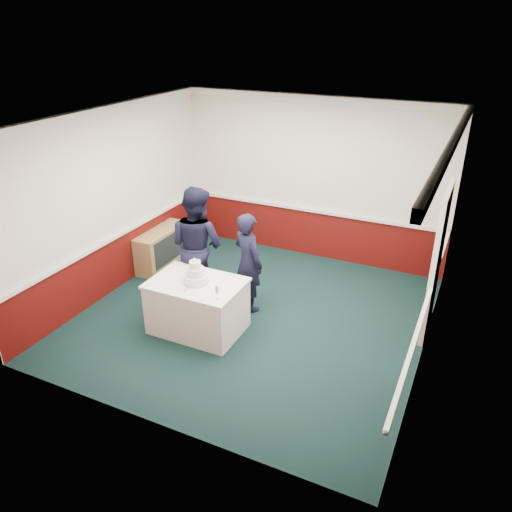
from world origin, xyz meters
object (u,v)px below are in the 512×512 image
at_px(wedding_cake, 196,275).
at_px(champagne_flute, 217,290).
at_px(person_man, 197,245).
at_px(person_woman, 248,262).
at_px(cake_knife, 187,288).
at_px(cake_table, 197,306).
at_px(sideboard, 162,248).

distance_m(wedding_cake, champagne_flute, 0.57).
distance_m(person_man, person_woman, 0.86).
bearing_deg(wedding_cake, person_woman, 65.89).
bearing_deg(cake_knife, cake_table, 62.90).
height_order(cake_table, cake_knife, cake_knife).
distance_m(wedding_cake, cake_knife, 0.23).
xyz_separation_m(sideboard, person_woman, (2.09, -0.67, 0.44)).
xyz_separation_m(person_man, person_woman, (0.84, 0.10, -0.16)).
height_order(cake_knife, person_woman, person_woman).
distance_m(cake_table, champagne_flute, 0.78).
xyz_separation_m(wedding_cake, person_man, (-0.45, 0.77, 0.06)).
bearing_deg(sideboard, person_woman, -17.74).
bearing_deg(cake_knife, person_woman, 50.02).
bearing_deg(cake_knife, sideboard, 115.11).
bearing_deg(sideboard, cake_knife, -46.31).
bearing_deg(wedding_cake, person_man, 120.11).
xyz_separation_m(cake_table, wedding_cake, (-0.00, 0.00, 0.50)).
height_order(wedding_cake, person_man, person_man).
relative_size(sideboard, cake_knife, 5.45).
distance_m(sideboard, cake_knife, 2.45).
xyz_separation_m(cake_knife, person_woman, (0.42, 1.08, 0.00)).
xyz_separation_m(champagne_flute, person_woman, (-0.11, 1.16, -0.13)).
xyz_separation_m(sideboard, person_man, (1.25, -0.77, 0.61)).
bearing_deg(cake_knife, champagne_flute, -27.16).
height_order(wedding_cake, champagne_flute, wedding_cake).
bearing_deg(person_woman, sideboard, 8.31).
distance_m(sideboard, person_woman, 2.23).
relative_size(cake_table, person_man, 0.69).
xyz_separation_m(cake_knife, person_man, (-0.42, 0.97, 0.16)).
bearing_deg(wedding_cake, sideboard, 137.69).
bearing_deg(person_woman, wedding_cake, 91.94).
relative_size(sideboard, person_man, 0.63).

